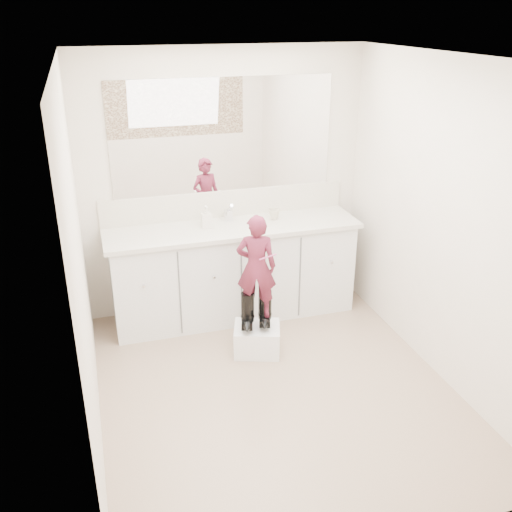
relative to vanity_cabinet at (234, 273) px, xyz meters
name	(u,v)px	position (x,y,z in m)	size (l,w,h in m)	color
floor	(275,388)	(0.00, -1.23, -0.42)	(3.00, 3.00, 0.00)	#91765F
ceiling	(281,58)	(0.00, -1.23, 1.97)	(3.00, 3.00, 0.00)	white
wall_back	(225,184)	(0.00, 0.27, 0.77)	(2.60, 2.60, 0.00)	beige
wall_front	(385,363)	(0.00, -2.73, 0.77)	(2.60, 2.60, 0.00)	beige
wall_left	(80,266)	(-1.30, -1.23, 0.78)	(3.00, 3.00, 0.00)	beige
wall_right	(443,224)	(1.30, -1.23, 0.78)	(3.00, 3.00, 0.00)	beige
vanity_cabinet	(234,273)	(0.00, 0.00, 0.00)	(2.20, 0.55, 0.85)	silver
countertop	(233,228)	(0.00, -0.01, 0.45)	(2.28, 0.58, 0.04)	beige
backsplash	(225,204)	(0.00, 0.26, 0.59)	(2.28, 0.03, 0.25)	beige
mirror	(224,136)	(0.00, 0.26, 1.22)	(2.00, 0.02, 1.00)	white
dot_panel	(393,272)	(0.00, -2.71, 1.22)	(2.00, 0.01, 1.20)	#472819
faucet	(228,215)	(0.00, 0.15, 0.52)	(0.08, 0.08, 0.10)	silver
cup	(274,214)	(0.41, 0.06, 0.51)	(0.11, 0.11, 0.10)	beige
soap_bottle	(206,217)	(-0.23, 0.03, 0.56)	(0.09, 0.09, 0.20)	silver
step_stool	(257,339)	(0.01, -0.70, -0.30)	(0.38, 0.31, 0.24)	white
boot_left	(248,310)	(-0.06, -0.68, -0.03)	(0.11, 0.21, 0.31)	black
boot_right	(265,308)	(0.09, -0.68, -0.03)	(0.11, 0.21, 0.31)	black
toddler	(256,267)	(0.01, -0.68, 0.35)	(0.32, 0.21, 0.88)	#972E50
toothbrush	(268,257)	(0.08, -0.76, 0.47)	(0.01, 0.01, 0.14)	#D75393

